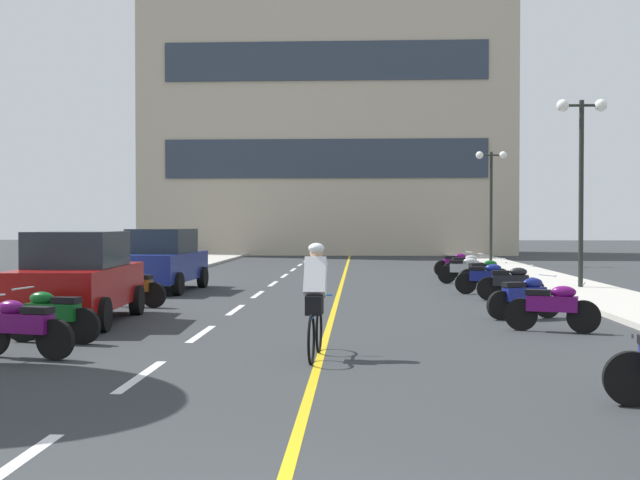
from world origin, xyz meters
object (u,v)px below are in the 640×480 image
Objects in this scene: parked_car_near at (78,277)px; motorcycle_10 at (464,269)px; parked_car_mid at (162,260)px; motorcycle_3 at (52,315)px; cyclist_rider at (315,297)px; motorcycle_12 at (456,264)px; street_lamp_far at (491,182)px; motorcycle_7 at (511,282)px; motorcycle_2 at (22,326)px; motorcycle_6 at (133,287)px; motorcycle_8 at (486,278)px; motorcycle_9 at (485,273)px; motorcycle_4 at (553,306)px; motorcycle_5 at (525,296)px; motorcycle_11 at (466,266)px; street_lamp_mid at (581,151)px.

motorcycle_10 is (9.03, 10.77, -0.44)m from parked_car_near.
parked_car_mid is 2.53× the size of motorcycle_3.
motorcycle_12 is at bearing 77.03° from cyclist_rider.
street_lamp_far reaches higher than parked_car_near.
street_lamp_far is 18.12m from motorcycle_7.
motorcycle_6 is at bearing 93.31° from motorcycle_2.
parked_car_near is 3.06m from motorcycle_6.
cyclist_rider is at bearing -111.27° from motorcycle_8.
motorcycle_7 is (8.82, 9.27, 0.00)m from motorcycle_2.
motorcycle_3 is 1.00× the size of motorcycle_8.
motorcycle_2 is 20.66m from motorcycle_12.
motorcycle_10 is (-2.79, -11.91, -3.48)m from street_lamp_far.
motorcycle_3 is 12.86m from motorcycle_8.
motorcycle_6 is (0.39, -4.49, -0.44)m from parked_car_mid.
motorcycle_9 is at bearing 56.49° from motorcycle_2.
motorcycle_12 is (8.69, 17.31, 0.00)m from motorcycle_3.
motorcycle_4 is 0.97× the size of motorcycle_8.
street_lamp_far is 22.06m from motorcycle_5.
motorcycle_5 is (8.50, 3.79, 0.00)m from motorcycle_3.
motorcycle_12 is (-2.61, -8.09, -3.48)m from street_lamp_far.
motorcycle_2 is 1.03× the size of motorcycle_5.
motorcycle_4 is 1.01× the size of motorcycle_5.
parked_car_mid is 2.60× the size of motorcycle_9.
motorcycle_9 is at bearing 43.80° from parked_car_near.
motorcycle_8 is at bearing 89.87° from motorcycle_4.
motorcycle_5 is at bearing -92.87° from motorcycle_9.
motorcycle_4 is at bearing -89.59° from motorcycle_10.
parked_car_near is 2.52× the size of motorcycle_7.
cyclist_rider is (-6.87, -26.60, -3.07)m from street_lamp_far.
cyclist_rider is (-4.19, -10.75, 0.41)m from motorcycle_8.
motorcycle_7 is at bearing -88.40° from motorcycle_12.
motorcycle_2 is 1.01× the size of motorcycle_12.
parked_car_near is 9.10m from motorcycle_5.
motorcycle_6 is (0.23, 3.02, -0.44)m from parked_car_near.
motorcycle_4 is at bearing 35.42° from cyclist_rider.
motorcycle_4 is at bearing -91.76° from motorcycle_9.
motorcycle_3 is at bearing -119.49° from motorcycle_11.
motorcycle_5 is at bearing 32.31° from motorcycle_2.
motorcycle_10 is (8.79, 7.75, 0.00)m from motorcycle_6.
street_lamp_mid is 3.10× the size of cyclist_rider.
motorcycle_8 is 7.76m from motorcycle_12.
motorcycle_5 is 0.99× the size of motorcycle_9.
motorcycle_4 and motorcycle_9 have the same top height.
motorcycle_5 is (9.02, 1.08, -0.44)m from parked_car_near.
motorcycle_5 is at bearing -91.66° from motorcycle_11.
motorcycle_2 is 0.99× the size of motorcycle_10.
motorcycle_2 is at bearing -86.69° from motorcycle_6.
motorcycle_6 and motorcycle_9 have the same top height.
motorcycle_11 is at bearing 60.51° from motorcycle_3.
cyclist_rider is (4.29, 0.30, 0.41)m from motorcycle_2.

